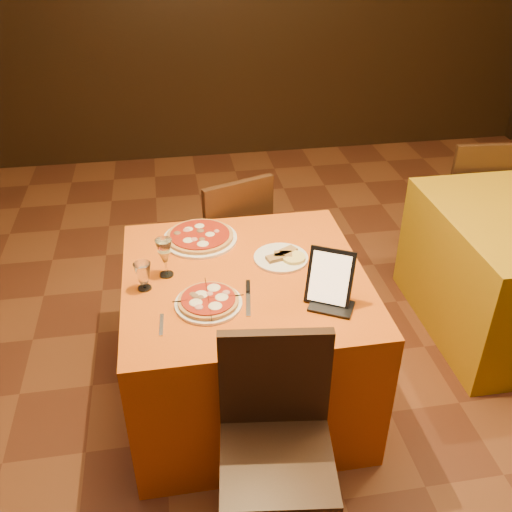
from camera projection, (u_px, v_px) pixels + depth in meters
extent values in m
cube|color=#5E2D19|center=(318.00, 422.00, 2.84)|extent=(6.00, 7.00, 0.01)
cube|color=black|center=(225.00, 4.00, 4.99)|extent=(6.00, 0.01, 2.80)
cube|color=#D3550D|center=(245.00, 338.00, 2.80)|extent=(1.10, 1.10, 0.75)
cylinder|color=white|center=(209.00, 303.00, 2.40)|extent=(0.29, 0.29, 0.01)
cylinder|color=#AD4C23|center=(208.00, 300.00, 2.40)|extent=(0.26, 0.26, 0.02)
cylinder|color=white|center=(200.00, 239.00, 2.85)|extent=(0.37, 0.37, 0.01)
cylinder|color=#AD4C23|center=(200.00, 236.00, 2.84)|extent=(0.33, 0.33, 0.02)
cylinder|color=white|center=(281.00, 258.00, 2.70)|extent=(0.26, 0.26, 0.01)
cylinder|color=olive|center=(281.00, 255.00, 2.69)|extent=(0.16, 0.16, 0.02)
cube|color=black|center=(330.00, 277.00, 2.37)|extent=(0.22, 0.18, 0.23)
cube|color=silver|center=(248.00, 299.00, 2.44)|extent=(0.05, 0.24, 0.01)
cube|color=#ADADB4|center=(161.00, 325.00, 2.29)|extent=(0.02, 0.14, 0.01)
cube|color=#ABAAB1|center=(229.00, 240.00, 2.85)|extent=(0.07, 0.18, 0.01)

